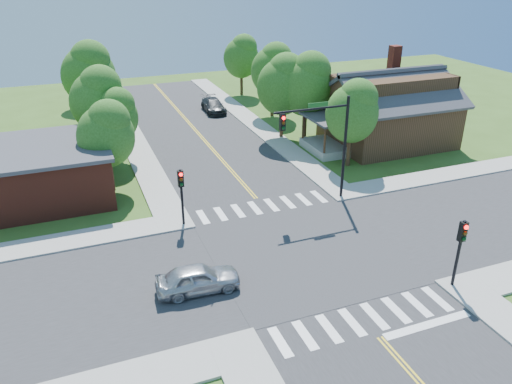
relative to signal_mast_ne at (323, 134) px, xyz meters
name	(u,v)px	position (x,y,z in m)	size (l,w,h in m)	color
ground	(304,253)	(-3.91, -5.59, -4.85)	(100.00, 100.00, 0.00)	#38591C
road_ns	(304,253)	(-3.91, -5.59, -4.83)	(10.00, 90.00, 0.04)	#2D2D30
road_ew	(304,253)	(-3.91, -5.59, -4.83)	(90.00, 10.00, 0.04)	#2D2D30
intersection_patch	(304,253)	(-3.91, -5.59, -4.85)	(10.20, 10.20, 0.06)	#2D2D30
sidewalk_ne	(381,136)	(11.90, 10.23, -4.78)	(40.00, 40.00, 0.14)	#9E9B93
sidewalk_nw	(14,186)	(-19.73, 10.23, -4.78)	(40.00, 40.00, 0.14)	#9E9B93
crosswalk_north	(263,206)	(-3.91, 0.61, -4.80)	(8.85, 2.00, 0.01)	white
crosswalk_south	(363,319)	(-3.91, -11.79, -4.80)	(8.85, 2.00, 0.01)	white
centerline	(304,252)	(-3.91, -5.59, -4.80)	(0.30, 90.00, 0.01)	yellow
stop_bar	(427,326)	(-1.41, -13.19, -4.85)	(4.60, 0.45, 0.09)	white
signal_mast_ne	(323,134)	(0.00, 0.00, 0.00)	(5.30, 0.42, 7.20)	black
signal_pole_se	(461,242)	(1.69, -11.21, -2.19)	(0.34, 0.42, 3.80)	black
signal_pole_nw	(181,187)	(-9.51, -0.01, -2.19)	(0.34, 0.42, 3.80)	black
house_ne	(388,107)	(11.19, 8.65, -1.52)	(13.05, 8.80, 7.11)	#362412
building_nw	(32,173)	(-18.11, 7.61, -2.97)	(10.40, 8.40, 3.73)	maroon
tree_e_a	(353,110)	(5.31, 5.00, -0.24)	(4.14, 3.93, 7.04)	#382314
tree_e_b	(308,83)	(4.85, 11.99, 0.41)	(4.72, 4.49, 8.03)	#382314
tree_e_c	(274,68)	(5.09, 20.18, 0.16)	(4.50, 4.27, 7.64)	#382314
tree_e_d	(242,55)	(5.12, 29.84, -0.13)	(4.24, 4.03, 7.21)	#382314
tree_w_a	(107,132)	(-12.92, 6.97, -0.47)	(3.93, 3.73, 6.68)	#382314
tree_w_b	(99,98)	(-12.70, 14.15, 0.17)	(4.51, 4.29, 7.67)	#382314
tree_w_c	(89,72)	(-12.76, 22.18, 0.72)	(5.00, 4.75, 8.50)	#382314
tree_w_d	(82,68)	(-13.01, 31.22, -0.58)	(3.84, 3.65, 6.53)	#382314
tree_house	(283,83)	(3.08, 13.25, 0.26)	(4.59, 4.36, 7.81)	#382314
tree_bldg	(116,114)	(-11.70, 12.44, -0.80)	(3.64, 3.46, 6.19)	#382314
car_silver	(198,279)	(-10.44, -6.88, -4.14)	(4.29, 1.94, 1.43)	#B7BABF
car_dgrey	(213,106)	(-0.41, 23.72, -4.14)	(2.18, 4.95, 1.41)	#282A2C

